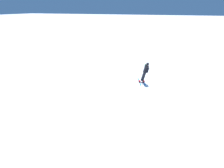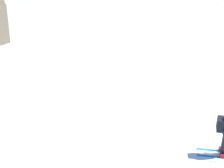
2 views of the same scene
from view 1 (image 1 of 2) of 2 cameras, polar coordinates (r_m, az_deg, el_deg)
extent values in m
plane|color=white|center=(15.33, 6.58, 1.08)|extent=(300.00, 300.00, 0.00)
cube|color=#1E7AC6|center=(15.21, 10.28, 0.69)|extent=(0.67, 1.57, 0.01)
cube|color=#1E7AC6|center=(15.14, 8.94, 0.68)|extent=(0.67, 1.57, 0.01)
cube|color=#B21919|center=(15.18, 10.30, 0.92)|extent=(0.23, 0.31, 0.12)
cube|color=#B21919|center=(15.12, 8.96, 0.91)|extent=(0.23, 0.31, 0.12)
cylinder|color=black|center=(15.01, 10.21, 2.43)|extent=(0.50, 0.40, 0.81)
cylinder|color=black|center=(14.82, 11.02, 4.83)|extent=(0.57, 0.49, 0.67)
sphere|color=tan|center=(14.72, 11.52, 6.30)|extent=(0.32, 0.30, 0.26)
sphere|color=black|center=(14.72, 11.56, 6.40)|extent=(0.37, 0.34, 0.30)
cube|color=black|center=(14.57, 11.26, 4.61)|extent=(0.42, 0.30, 0.49)
cylinder|color=#B7B7BC|center=(15.36, 11.63, 2.98)|extent=(0.08, 0.54, 1.10)
cylinder|color=#B7B7BC|center=(15.18, 8.53, 3.17)|extent=(0.86, 0.25, 1.21)
cube|color=#236633|center=(18.43, 11.05, 5.45)|extent=(0.30, 0.22, 0.44)
cube|color=#1A4C26|center=(18.36, 11.11, 6.20)|extent=(0.27, 0.20, 0.06)
camera|label=2|loc=(17.70, 49.45, 17.93)|focal=60.00mm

